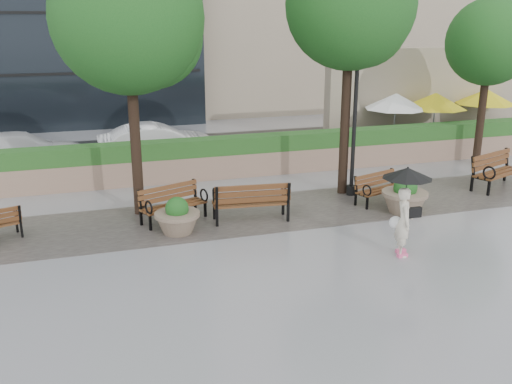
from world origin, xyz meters
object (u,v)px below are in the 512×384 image
object	(u,v)px
bench_4	(497,178)
car_left	(22,151)
bench_2	(251,209)
planter_left	(177,219)
car_right	(158,143)
bench_3	(380,194)
pedestrian	(405,203)
bench_1	(174,211)
lamppost	(354,134)
planter_right	(405,198)

from	to	relation	value
bench_4	car_left	world-z (taller)	car_left
bench_2	planter_left	size ratio (longest dim) A/B	1.83
car_left	car_right	bearing A→B (deg)	-102.87
bench_2	bench_4	distance (m)	8.36
bench_3	planter_left	xyz separation A→B (m)	(-6.06, -0.69, 0.11)
car_left	pedestrian	distance (m)	14.03
bench_1	bench_3	bearing A→B (deg)	-23.62
lamppost	pedestrian	size ratio (longest dim) A/B	2.10
planter_right	car_right	bearing A→B (deg)	125.84
planter_left	bench_1	bearing A→B (deg)	86.70
bench_3	lamppost	bearing A→B (deg)	97.23
bench_1	planter_left	xyz separation A→B (m)	(-0.05, -0.92, 0.09)
bench_3	car_left	world-z (taller)	car_left
pedestrian	bench_1	bearing A→B (deg)	73.87
bench_3	lamppost	world-z (taller)	lamppost
bench_1	pedestrian	size ratio (longest dim) A/B	0.92
car_right	pedestrian	distance (m)	11.18
car_left	bench_1	bearing A→B (deg)	-156.34
car_left	car_right	size ratio (longest dim) A/B	1.04
lamppost	car_right	xyz separation A→B (m)	(-5.02, 5.93, -1.17)
planter_right	lamppost	xyz separation A→B (m)	(-0.66, 1.92, 1.48)
bench_4	pedestrian	size ratio (longest dim) A/B	1.08
planter_left	car_right	xyz separation A→B (m)	(0.59, 7.55, 0.35)
lamppost	car_left	size ratio (longest dim) A/B	0.95
bench_4	planter_right	xyz separation A→B (m)	(-4.10, -1.22, 0.08)
planter_left	pedestrian	distance (m)	5.53
planter_left	pedestrian	world-z (taller)	pedestrian
planter_left	car_right	size ratio (longest dim) A/B	0.26
bench_1	bench_3	size ratio (longest dim) A/B	1.10
bench_1	planter_left	distance (m)	0.93
bench_1	car_left	world-z (taller)	car_left
planter_left	car_left	distance (m)	9.06
bench_2	pedestrian	xyz separation A→B (m)	(2.63, -3.19, 0.92)
bench_1	bench_4	xyz separation A→B (m)	(10.31, -0.01, 0.05)
bench_1	car_right	size ratio (longest dim) A/B	0.43
planter_right	car_left	distance (m)	13.36
bench_3	lamppost	distance (m)	1.93
bench_1	planter_left	size ratio (longest dim) A/B	1.67
planter_left	car_left	world-z (taller)	car_left
bench_2	lamppost	size ratio (longest dim) A/B	0.49
bench_1	car_left	size ratio (longest dim) A/B	0.42
bench_3	planter_left	bearing A→B (deg)	167.77
car_left	car_right	world-z (taller)	car_right
planter_right	car_left	size ratio (longest dim) A/B	0.28
bench_2	car_left	distance (m)	9.89
planter_left	car_right	bearing A→B (deg)	85.52
lamppost	pedestrian	bearing A→B (deg)	-102.03
bench_1	planter_right	bearing A→B (deg)	-32.58
planter_right	pedestrian	xyz separation A→B (m)	(-1.61, -2.55, 0.83)
bench_4	bench_1	bearing A→B (deg)	159.47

